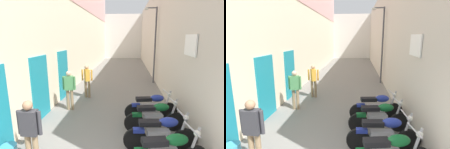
% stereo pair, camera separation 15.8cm
% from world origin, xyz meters
% --- Properties ---
extents(ground_plane, '(37.28, 37.28, 0.00)m').
position_xyz_m(ground_plane, '(0.00, 8.64, 0.00)').
color(ground_plane, slate).
extents(building_left, '(0.45, 21.28, 8.39)m').
position_xyz_m(building_left, '(-2.60, 10.60, 4.23)').
color(building_left, beige).
rests_on(building_left, ground).
extents(building_right, '(0.45, 21.28, 5.98)m').
position_xyz_m(building_right, '(2.60, 10.63, 2.99)').
color(building_right, beige).
rests_on(building_right, ground).
extents(building_far_end, '(7.81, 2.00, 5.74)m').
position_xyz_m(building_far_end, '(0.00, 22.28, 2.87)').
color(building_far_end, silver).
rests_on(building_far_end, ground).
extents(motorcycle_second, '(1.85, 0.58, 1.04)m').
position_xyz_m(motorcycle_second, '(1.46, 1.87, 0.50)').
color(motorcycle_second, black).
rests_on(motorcycle_second, ground).
extents(motorcycle_third, '(1.84, 0.58, 1.04)m').
position_xyz_m(motorcycle_third, '(1.46, 2.79, 0.50)').
color(motorcycle_third, black).
rests_on(motorcycle_third, ground).
extents(motorcycle_fourth, '(1.84, 0.58, 1.04)m').
position_xyz_m(motorcycle_fourth, '(1.46, 3.55, 0.50)').
color(motorcycle_fourth, black).
rests_on(motorcycle_fourth, ground).
extents(pedestrian_by_doorway, '(0.52, 0.20, 1.57)m').
position_xyz_m(pedestrian_by_doorway, '(-1.40, 1.00, 0.92)').
color(pedestrian_by_doorway, '#8C7251').
rests_on(pedestrian_by_doorway, ground).
extents(pedestrian_mid_alley, '(0.52, 0.27, 1.57)m').
position_xyz_m(pedestrian_mid_alley, '(-1.62, 4.14, 0.92)').
color(pedestrian_mid_alley, '#8C7251').
rests_on(pedestrian_mid_alley, ground).
extents(pedestrian_further_down, '(0.52, 0.39, 1.57)m').
position_xyz_m(pedestrian_further_down, '(-1.26, 5.61, 0.92)').
color(pedestrian_further_down, '#8C7251').
rests_on(pedestrian_further_down, ground).
extents(umbrella_leaning, '(0.20, 0.35, 0.97)m').
position_xyz_m(umbrella_leaning, '(-1.96, 1.66, 0.68)').
color(umbrella_leaning, '#4C4C4C').
rests_on(umbrella_leaning, ground).
extents(street_lamp, '(0.79, 0.18, 4.53)m').
position_xyz_m(street_lamp, '(2.16, 8.64, 2.66)').
color(street_lamp, '#47474C').
rests_on(street_lamp, ground).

